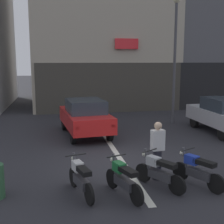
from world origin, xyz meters
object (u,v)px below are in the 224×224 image
Objects in this scene: motorcycle_silver_row_centre at (159,171)px; motorcycle_blue_row_right_mid at (197,170)px; street_lamp at (175,47)px; motorcycle_green_row_left_mid at (123,179)px; motorcycle_white_row_leftmost at (80,178)px; car_silver_parked_kerbside at (224,114)px; person_by_motorcycles at (157,150)px; car_red_crossing_near at (85,116)px.

motorcycle_blue_row_right_mid is at bearing -5.30° from motorcycle_silver_row_centre.
street_lamp is at bearing 72.43° from motorcycle_blue_row_right_mid.
motorcycle_white_row_leftmost is at bearing 166.13° from motorcycle_green_row_left_mid.
motorcycle_white_row_leftmost is at bearing -142.79° from car_silver_parked_kerbside.
motorcycle_green_row_left_mid is 1.09× the size of motorcycle_silver_row_centre.
motorcycle_blue_row_right_mid is (-2.53, -7.99, -3.56)m from street_lamp.
motorcycle_blue_row_right_mid is at bearing -0.90° from motorcycle_white_row_leftmost.
car_silver_parked_kerbside is at bearing 44.34° from person_by_motorcycles.
street_lamp is 4.11× the size of motorcycle_green_row_left_mid.
car_red_crossing_near is 2.91× the size of motorcycle_silver_row_centre.
car_red_crossing_near reaches higher than motorcycle_green_row_left_mid.
person_by_motorcycles is at bearing -115.08° from street_lamp.
car_red_crossing_near reaches higher than motorcycle_white_row_leftmost.
motorcycle_blue_row_right_mid is (3.12, -0.05, 0.00)m from motorcycle_white_row_leftmost.
car_red_crossing_near is at bearing 102.45° from motorcycle_silver_row_centre.
car_red_crossing_near is at bearing 105.21° from person_by_motorcycles.
person_by_motorcycles reaches higher than motorcycle_blue_row_right_mid.
motorcycle_blue_row_right_mid is (2.39, -6.18, -0.43)m from car_red_crossing_near.
motorcycle_silver_row_centre is 1.05m from motorcycle_blue_row_right_mid.
motorcycle_silver_row_centre is at bearing 16.34° from motorcycle_green_row_left_mid.
motorcycle_white_row_leftmost is at bearing -125.45° from street_lamp.
street_lamp is 9.10m from motorcycle_blue_row_right_mid.
car_silver_parked_kerbside reaches higher than motorcycle_white_row_leftmost.
street_lamp is at bearing 65.65° from motorcycle_silver_row_centre.
motorcycle_green_row_left_mid is at bearing -119.36° from street_lamp.
motorcycle_green_row_left_mid and motorcycle_silver_row_centre have the same top height.
street_lamp is at bearing 60.64° from motorcycle_green_row_left_mid.
person_by_motorcycles reaches higher than car_red_crossing_near.
street_lamp is 3.94× the size of person_by_motorcycles.
motorcycle_green_row_left_mid is 0.96× the size of person_by_motorcycles.
motorcycle_blue_row_right_mid is at bearing -68.89° from car_red_crossing_near.
street_lamp is (4.91, 1.80, 3.14)m from car_red_crossing_near.
motorcycle_silver_row_centre and motorcycle_blue_row_right_mid have the same top height.
motorcycle_silver_row_centre is (2.08, 0.05, 0.00)m from motorcycle_white_row_leftmost.
motorcycle_green_row_left_mid is at bearing -137.02° from car_silver_parked_kerbside.
car_red_crossing_near is 2.55× the size of person_by_motorcycles.
car_silver_parked_kerbside is at bearing 53.79° from motorcycle_blue_row_right_mid.
street_lamp is at bearing 54.55° from motorcycle_white_row_leftmost.
person_by_motorcycles reaches higher than motorcycle_green_row_left_mid.
motorcycle_white_row_leftmost is 2.08m from motorcycle_silver_row_centre.
car_silver_parked_kerbside is 2.73× the size of motorcycle_blue_row_right_mid.
motorcycle_green_row_left_mid is (-6.07, -5.65, -0.43)m from car_silver_parked_kerbside.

